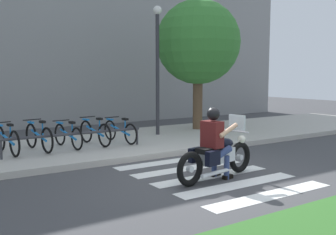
# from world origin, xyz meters

# --- Properties ---
(ground_plane) EXTENTS (48.00, 48.00, 0.00)m
(ground_plane) POSITION_xyz_m (0.00, 0.00, 0.00)
(ground_plane) COLOR #424244
(sidewalk) EXTENTS (24.00, 4.40, 0.15)m
(sidewalk) POSITION_xyz_m (0.00, 4.23, 0.07)
(sidewalk) COLOR #B7B2A8
(sidewalk) RESTS_ON ground
(crosswalk_stripe_0) EXTENTS (2.80, 0.40, 0.01)m
(crosswalk_stripe_0) POSITION_xyz_m (0.10, -1.60, 0.00)
(crosswalk_stripe_0) COLOR white
(crosswalk_stripe_0) RESTS_ON ground
(crosswalk_stripe_1) EXTENTS (2.80, 0.40, 0.01)m
(crosswalk_stripe_1) POSITION_xyz_m (0.10, -0.80, 0.00)
(crosswalk_stripe_1) COLOR white
(crosswalk_stripe_1) RESTS_ON ground
(crosswalk_stripe_2) EXTENTS (2.80, 0.40, 0.01)m
(crosswalk_stripe_2) POSITION_xyz_m (0.10, 0.00, 0.00)
(crosswalk_stripe_2) COLOR white
(crosswalk_stripe_2) RESTS_ON ground
(crosswalk_stripe_3) EXTENTS (2.80, 0.40, 0.01)m
(crosswalk_stripe_3) POSITION_xyz_m (0.10, 0.80, 0.00)
(crosswalk_stripe_3) COLOR white
(crosswalk_stripe_3) RESTS_ON ground
(crosswalk_stripe_4) EXTENTS (2.80, 0.40, 0.01)m
(crosswalk_stripe_4) POSITION_xyz_m (0.10, 1.60, 0.00)
(crosswalk_stripe_4) COLOR white
(crosswalk_stripe_4) RESTS_ON ground
(motorcycle) EXTENTS (2.19, 0.78, 1.25)m
(motorcycle) POSITION_xyz_m (0.03, -0.24, 0.47)
(motorcycle) COLOR black
(motorcycle) RESTS_ON ground
(rider) EXTENTS (0.69, 0.61, 1.45)m
(rider) POSITION_xyz_m (-0.04, -0.25, 0.83)
(rider) COLOR #591919
(rider) RESTS_ON ground
(bicycle_0) EXTENTS (0.48, 1.62, 0.77)m
(bicycle_0) POSITION_xyz_m (-3.09, 3.91, 0.50)
(bicycle_0) COLOR black
(bicycle_0) RESTS_ON sidewalk
(bicycle_1) EXTENTS (0.48, 1.63, 0.79)m
(bicycle_1) POSITION_xyz_m (-2.33, 3.91, 0.51)
(bicycle_1) COLOR black
(bicycle_1) RESTS_ON sidewalk
(bicycle_2) EXTENTS (0.48, 1.55, 0.73)m
(bicycle_2) POSITION_xyz_m (-1.57, 3.91, 0.48)
(bicycle_2) COLOR black
(bicycle_2) RESTS_ON sidewalk
(bicycle_3) EXTENTS (0.48, 1.61, 0.78)m
(bicycle_3) POSITION_xyz_m (-0.80, 3.91, 0.50)
(bicycle_3) COLOR black
(bicycle_3) RESTS_ON sidewalk
(bicycle_4) EXTENTS (0.48, 1.62, 0.72)m
(bicycle_4) POSITION_xyz_m (-0.04, 3.91, 0.48)
(bicycle_4) COLOR black
(bicycle_4) RESTS_ON sidewalk
(bike_rack) EXTENTS (3.65, 0.07, 0.49)m
(bike_rack) POSITION_xyz_m (-1.57, 3.36, 0.57)
(bike_rack) COLOR #333338
(bike_rack) RESTS_ON sidewalk
(street_lamp) EXTENTS (0.28, 0.28, 4.25)m
(street_lamp) POSITION_xyz_m (1.68, 4.63, 2.58)
(street_lamp) COLOR #2D2D33
(street_lamp) RESTS_ON ground
(tree_near_rack) EXTENTS (2.97, 2.97, 4.72)m
(tree_near_rack) POSITION_xyz_m (3.62, 5.03, 3.21)
(tree_near_rack) COLOR brown
(tree_near_rack) RESTS_ON ground
(building_backdrop) EXTENTS (24.00, 1.20, 8.52)m
(building_backdrop) POSITION_xyz_m (0.00, 9.93, 4.26)
(building_backdrop) COLOR gray
(building_backdrop) RESTS_ON ground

